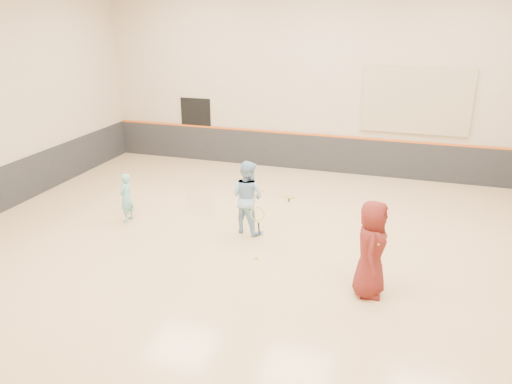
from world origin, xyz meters
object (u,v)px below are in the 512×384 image
(girl, at_px, (126,197))
(spare_racket, at_px, (289,196))
(young_man, at_px, (371,249))
(instructor, at_px, (247,197))

(girl, relative_size, spare_racket, 1.72)
(young_man, height_order, spare_racket, young_man)
(instructor, xyz_separation_m, spare_racket, (0.41, 2.58, -0.86))
(instructor, height_order, spare_racket, instructor)
(instructor, bearing_deg, young_man, 165.26)
(girl, bearing_deg, instructor, 96.79)
(girl, xyz_separation_m, spare_racket, (3.55, 2.88, -0.59))
(young_man, distance_m, spare_racket, 5.37)
(girl, distance_m, spare_racket, 4.61)
(girl, bearing_deg, spare_racket, 130.36)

